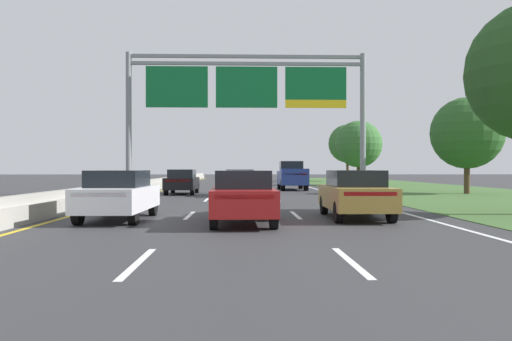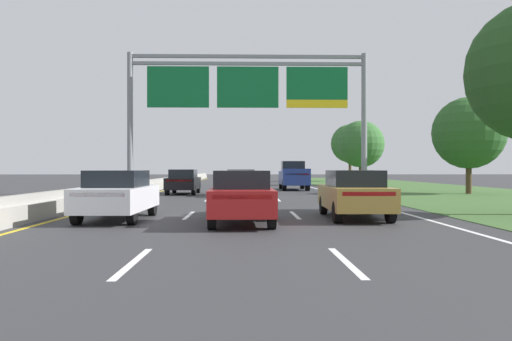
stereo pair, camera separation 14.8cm
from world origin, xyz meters
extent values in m
plane|color=#333335|center=(0.00, 35.00, 0.00)|extent=(220.00, 220.00, 0.00)
cube|color=white|center=(-1.85, 10.50, 0.00)|extent=(0.14, 3.00, 0.01)
cube|color=white|center=(-1.85, 19.50, 0.00)|extent=(0.14, 3.00, 0.01)
cube|color=white|center=(-1.85, 28.50, 0.00)|extent=(0.14, 3.00, 0.01)
cube|color=white|center=(-1.85, 37.50, 0.00)|extent=(0.14, 3.00, 0.01)
cube|color=white|center=(-1.85, 46.50, 0.00)|extent=(0.14, 3.00, 0.01)
cube|color=white|center=(-1.85, 55.50, 0.00)|extent=(0.14, 3.00, 0.01)
cube|color=white|center=(-1.85, 64.50, 0.00)|extent=(0.14, 3.00, 0.01)
cube|color=white|center=(-1.85, 73.50, 0.00)|extent=(0.14, 3.00, 0.01)
cube|color=white|center=(-1.85, 82.50, 0.00)|extent=(0.14, 3.00, 0.01)
cube|color=white|center=(1.85, 10.50, 0.00)|extent=(0.14, 3.00, 0.01)
cube|color=white|center=(1.85, 19.50, 0.00)|extent=(0.14, 3.00, 0.01)
cube|color=white|center=(1.85, 28.50, 0.00)|extent=(0.14, 3.00, 0.01)
cube|color=white|center=(1.85, 37.50, 0.00)|extent=(0.14, 3.00, 0.01)
cube|color=white|center=(1.85, 46.50, 0.00)|extent=(0.14, 3.00, 0.01)
cube|color=white|center=(1.85, 55.50, 0.00)|extent=(0.14, 3.00, 0.01)
cube|color=white|center=(1.85, 64.50, 0.00)|extent=(0.14, 3.00, 0.01)
cube|color=white|center=(1.85, 73.50, 0.00)|extent=(0.14, 3.00, 0.01)
cube|color=white|center=(1.85, 82.50, 0.00)|extent=(0.14, 3.00, 0.01)
cube|color=white|center=(5.90, 35.00, 0.00)|extent=(0.16, 106.00, 0.01)
cube|color=gold|center=(-5.90, 35.00, 0.00)|extent=(0.16, 106.00, 0.01)
cube|color=#3D602D|center=(13.95, 35.00, 0.01)|extent=(14.00, 110.00, 0.02)
cube|color=#99968E|center=(-6.60, 35.00, 0.28)|extent=(0.60, 110.00, 0.55)
cube|color=#99968E|center=(-6.60, 35.00, 0.70)|extent=(0.25, 110.00, 0.30)
cylinder|color=gray|center=(-7.05, 33.94, 4.44)|extent=(0.36, 0.36, 8.88)
cylinder|color=gray|center=(7.65, 33.94, 4.44)|extent=(0.36, 0.36, 8.88)
cube|color=gray|center=(0.30, 33.94, 8.66)|extent=(14.70, 0.24, 0.20)
cube|color=gray|center=(0.30, 33.94, 8.21)|extent=(14.70, 0.24, 0.20)
cube|color=#0C602D|center=(-4.03, 33.76, 6.71)|extent=(3.83, 0.12, 2.56)
cube|color=#0C602D|center=(0.30, 33.76, 6.71)|extent=(3.83, 0.12, 2.56)
cube|color=#0C602D|center=(4.63, 33.76, 6.96)|extent=(3.83, 0.12, 2.06)
cube|color=yellow|center=(4.63, 33.76, 5.68)|extent=(3.83, 0.12, 0.50)
cube|color=navy|center=(3.87, 41.01, 0.92)|extent=(2.04, 5.42, 1.00)
cube|color=black|center=(3.88, 41.86, 1.81)|extent=(1.74, 1.91, 0.78)
cube|color=#B21414|center=(3.85, 38.35, 1.22)|extent=(1.68, 0.09, 0.12)
cube|color=navy|center=(3.86, 39.28, 1.52)|extent=(2.02, 1.96, 0.20)
cylinder|color=black|center=(3.03, 42.85, 0.42)|extent=(0.31, 0.84, 0.84)
cylinder|color=black|center=(4.73, 42.83, 0.42)|extent=(0.31, 0.84, 0.84)
cylinder|color=black|center=(3.00, 39.18, 0.42)|extent=(0.31, 0.84, 0.84)
cylinder|color=black|center=(4.70, 39.16, 0.42)|extent=(0.31, 0.84, 0.84)
cube|color=#A38438|center=(3.67, 18.33, 0.69)|extent=(1.90, 4.43, 0.72)
cube|color=black|center=(3.67, 18.28, 1.31)|extent=(1.61, 2.33, 0.52)
cube|color=#B21414|center=(3.63, 16.17, 0.91)|extent=(1.53, 0.11, 0.12)
cylinder|color=black|center=(2.90, 19.84, 0.33)|extent=(0.23, 0.66, 0.66)
cylinder|color=black|center=(4.50, 19.82, 0.33)|extent=(0.23, 0.66, 0.66)
cylinder|color=black|center=(2.84, 16.85, 0.33)|extent=(0.23, 0.66, 0.66)
cylinder|color=black|center=(4.44, 16.82, 0.33)|extent=(0.23, 0.66, 0.66)
cube|color=#B2B5BA|center=(-0.09, 32.31, 0.69)|extent=(1.90, 4.43, 0.72)
cube|color=black|center=(-0.09, 32.26, 1.31)|extent=(1.61, 2.33, 0.52)
cube|color=#B21414|center=(-0.13, 30.15, 0.91)|extent=(1.53, 0.11, 0.12)
cylinder|color=black|center=(-0.86, 33.82, 0.33)|extent=(0.23, 0.66, 0.66)
cylinder|color=black|center=(0.74, 33.79, 0.33)|extent=(0.23, 0.66, 0.66)
cylinder|color=black|center=(-0.92, 30.83, 0.33)|extent=(0.23, 0.66, 0.66)
cylinder|color=black|center=(0.68, 30.80, 0.33)|extent=(0.23, 0.66, 0.66)
cube|color=maroon|center=(-0.01, 16.84, 0.69)|extent=(1.89, 4.43, 0.72)
cube|color=black|center=(-0.01, 16.79, 1.31)|extent=(1.60, 2.33, 0.52)
cube|color=#B21414|center=(0.02, 14.68, 0.91)|extent=(1.53, 0.11, 0.12)
cylinder|color=black|center=(-0.84, 18.32, 0.33)|extent=(0.23, 0.66, 0.66)
cylinder|color=black|center=(0.76, 18.35, 0.33)|extent=(0.23, 0.66, 0.66)
cylinder|color=black|center=(-0.79, 15.33, 0.33)|extent=(0.23, 0.66, 0.66)
cylinder|color=black|center=(0.81, 15.35, 0.33)|extent=(0.23, 0.66, 0.66)
cube|color=silver|center=(-3.93, 18.01, 0.69)|extent=(1.90, 4.43, 0.72)
cube|color=black|center=(-3.93, 17.96, 1.31)|extent=(1.61, 2.33, 0.52)
cube|color=#B21414|center=(-3.97, 15.85, 0.91)|extent=(1.53, 0.11, 0.12)
cylinder|color=black|center=(-4.71, 19.52, 0.33)|extent=(0.23, 0.66, 0.66)
cylinder|color=black|center=(-3.11, 19.49, 0.33)|extent=(0.23, 0.66, 0.66)
cylinder|color=black|center=(-4.76, 16.53, 0.33)|extent=(0.23, 0.66, 0.66)
cylinder|color=black|center=(-3.16, 16.50, 0.33)|extent=(0.23, 0.66, 0.66)
cube|color=black|center=(-3.80, 34.57, 0.69)|extent=(1.86, 4.42, 0.72)
cube|color=black|center=(-3.80, 34.52, 1.31)|extent=(1.59, 2.32, 0.52)
cube|color=#B21414|center=(-3.82, 32.41, 0.91)|extent=(1.53, 0.10, 0.12)
cylinder|color=black|center=(-4.59, 36.08, 0.33)|extent=(0.23, 0.66, 0.66)
cylinder|color=black|center=(-2.99, 36.06, 0.33)|extent=(0.23, 0.66, 0.66)
cylinder|color=black|center=(-4.62, 33.09, 0.33)|extent=(0.23, 0.66, 0.66)
cylinder|color=black|center=(-3.02, 33.07, 0.33)|extent=(0.23, 0.66, 0.66)
cylinder|color=#4C3823|center=(14.39, 34.12, 1.04)|extent=(0.36, 0.36, 2.07)
sphere|color=#285623|center=(14.39, 34.12, 3.90)|extent=(4.58, 4.58, 4.58)
cylinder|color=#4C3823|center=(11.34, 51.16, 1.09)|extent=(0.36, 0.36, 2.19)
sphere|color=#33662D|center=(11.34, 51.16, 3.99)|extent=(4.52, 4.52, 4.52)
cylinder|color=#4C3823|center=(13.44, 66.37, 1.43)|extent=(0.36, 0.36, 2.85)
sphere|color=#33662D|center=(13.44, 66.37, 4.79)|extent=(4.83, 4.83, 4.83)
camera|label=1|loc=(-0.07, 1.53, 1.63)|focal=36.27mm
camera|label=2|loc=(0.07, 1.53, 1.63)|focal=36.27mm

